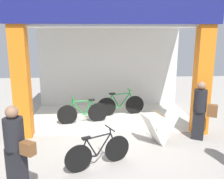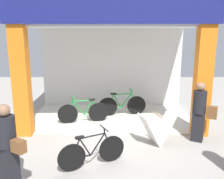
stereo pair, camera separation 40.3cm
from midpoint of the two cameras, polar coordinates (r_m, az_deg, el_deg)
ground_plane at (r=7.22m, az=1.62°, el=-10.31°), size 18.78×18.78×0.00m
shop_facade at (r=8.22m, az=1.41°, el=7.23°), size 5.59×3.33×3.79m
bicycle_inside_0 at (r=8.02m, az=-5.20°, el=-5.22°), size 1.59×0.46×0.89m
bicycle_inside_1 at (r=8.69m, az=3.66°, el=-3.62°), size 1.68×0.47×0.94m
bicycle_parked_0 at (r=5.52m, az=-2.44°, el=-14.13°), size 1.39×0.72×0.84m
sandwich_board_sign at (r=6.64m, az=11.95°, el=-8.90°), size 0.99×0.75×0.83m
pedestrian_0 at (r=6.99m, az=21.18°, el=-4.75°), size 0.66×0.50×1.60m
pedestrian_1 at (r=4.86m, az=-20.65°, el=-12.15°), size 0.66×0.54×1.64m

